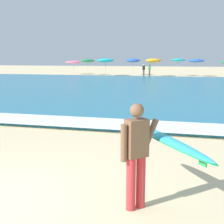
# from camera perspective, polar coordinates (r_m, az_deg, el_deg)

# --- Properties ---
(sea) EXTENTS (120.00, 28.00, 0.14)m
(sea) POSITION_cam_1_polar(r_m,az_deg,el_deg) (23.48, 6.20, 4.70)
(sea) COLOR teal
(sea) RESTS_ON ground
(surf_foam) EXTENTS (120.00, 1.68, 0.01)m
(surf_foam) POSITION_cam_1_polar(r_m,az_deg,el_deg) (10.47, -3.46, -2.05)
(surf_foam) COLOR white
(surf_foam) RESTS_ON sea
(surfer_with_board) EXTENTS (1.80, 1.98, 1.73)m
(surfer_with_board) POSITION_cam_1_polar(r_m,az_deg,el_deg) (4.78, 6.97, -6.51)
(surfer_with_board) COLOR red
(surfer_with_board) RESTS_ON ground
(beach_umbrella_0) EXTENTS (2.29, 2.31, 2.04)m
(beach_umbrella_0) POSITION_cam_1_polar(r_m,az_deg,el_deg) (43.82, -7.52, 9.57)
(beach_umbrella_0) COLOR beige
(beach_umbrella_0) RESTS_ON ground
(beach_umbrella_1) EXTENTS (1.91, 1.94, 2.29)m
(beach_umbrella_1) POSITION_cam_1_polar(r_m,az_deg,el_deg) (41.44, -4.74, 9.88)
(beach_umbrella_1) COLOR beige
(beach_umbrella_1) RESTS_ON ground
(beach_umbrella_2) EXTENTS (2.25, 2.25, 2.32)m
(beach_umbrella_2) POSITION_cam_1_polar(r_m,az_deg,el_deg) (39.72, -1.26, 9.96)
(beach_umbrella_2) COLOR beige
(beach_umbrella_2) RESTS_ON ground
(beach_umbrella_3) EXTENTS (1.96, 1.96, 2.29)m
(beach_umbrella_3) POSITION_cam_1_polar(r_m,az_deg,el_deg) (41.18, 4.10, 9.93)
(beach_umbrella_3) COLOR beige
(beach_umbrella_3) RESTS_ON ground
(beach_umbrella_4) EXTENTS (2.02, 2.03, 2.34)m
(beach_umbrella_4) POSITION_cam_1_polar(r_m,az_deg,el_deg) (38.93, 8.04, 9.83)
(beach_umbrella_4) COLOR beige
(beach_umbrella_4) RESTS_ON ground
(beach_umbrella_5) EXTENTS (1.73, 1.74, 2.34)m
(beach_umbrella_5) POSITION_cam_1_polar(r_m,az_deg,el_deg) (40.12, 12.74, 9.81)
(beach_umbrella_5) COLOR beige
(beach_umbrella_5) RESTS_ON ground
(beach_umbrella_6) EXTENTS (2.10, 2.11, 2.25)m
(beach_umbrella_6) POSITION_cam_1_polar(r_m,az_deg,el_deg) (39.71, 15.99, 9.54)
(beach_umbrella_6) COLOR beige
(beach_umbrella_6) RESTS_ON ground
(beachgoer_near_row_left) EXTENTS (0.32, 0.20, 1.58)m
(beachgoer_near_row_left) POSITION_cam_1_polar(r_m,az_deg,el_deg) (39.27, 6.16, 8.14)
(beachgoer_near_row_left) COLOR #383842
(beachgoer_near_row_left) RESTS_ON ground
(beachgoer_near_row_mid) EXTENTS (0.32, 0.20, 1.58)m
(beachgoer_near_row_mid) POSITION_cam_1_polar(r_m,az_deg,el_deg) (39.20, 7.28, 8.12)
(beachgoer_near_row_mid) COLOR #383842
(beachgoer_near_row_mid) RESTS_ON ground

